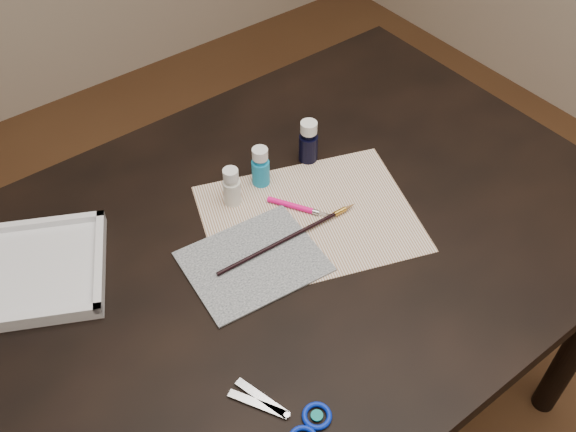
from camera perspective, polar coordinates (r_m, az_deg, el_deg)
ground at (r=1.84m, az=0.00°, el=-17.67°), size 3.50×3.50×0.02m
table at (r=1.50m, az=0.00°, el=-11.25°), size 1.30×0.90×0.75m
paper at (r=1.23m, az=1.89°, el=-0.18°), size 0.48×0.42×0.00m
canvas at (r=1.16m, az=-3.09°, el=-4.06°), size 0.25×0.21×0.00m
paint_bottle_white at (r=1.24m, az=-5.03°, el=2.64°), size 0.04×0.04×0.08m
paint_bottle_cyan at (r=1.27m, az=-2.46°, el=4.42°), size 0.04×0.04×0.09m
paint_bottle_navy at (r=1.32m, az=1.83°, el=6.65°), size 0.05×0.05×0.10m
paintbrush at (r=1.18m, az=0.17°, el=-1.88°), size 0.31×0.03×0.01m
craft_knife at (r=1.24m, az=1.17°, el=0.72°), size 0.08×0.12×0.01m
scissors at (r=0.99m, az=-1.09°, el=-17.19°), size 0.16×0.20×0.01m
palette_tray at (r=1.21m, az=-21.35°, el=-4.46°), size 0.31×0.31×0.03m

